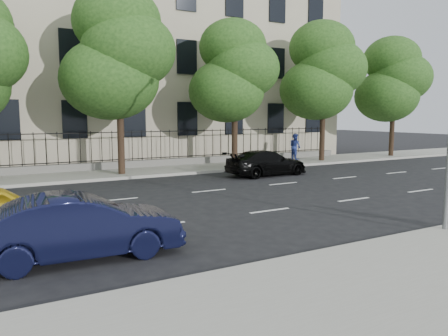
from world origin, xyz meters
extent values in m
plane|color=black|center=(0.00, 0.00, 0.00)|extent=(120.00, 120.00, 0.00)
cube|color=gray|center=(0.00, -4.00, 0.07)|extent=(60.00, 4.00, 0.15)
cube|color=gray|center=(0.00, 14.00, 0.07)|extent=(60.00, 4.00, 0.15)
cube|color=#BBB194|center=(0.00, 23.00, 9.00)|extent=(34.00, 12.00, 18.00)
cube|color=slate|center=(0.00, 15.70, 0.35)|extent=(30.00, 0.50, 0.40)
cube|color=black|center=(0.00, 15.70, 0.65)|extent=(28.80, 0.05, 0.05)
cube|color=black|center=(0.00, 15.70, 2.25)|extent=(28.80, 0.05, 0.05)
cylinder|color=#382619|center=(-2.00, 13.20, 1.81)|extent=(0.36, 0.36, 3.32)
ellipsoid|color=#1C4115|center=(-2.40, 13.50, 5.09)|extent=(5.13, 5.13, 4.21)
ellipsoid|color=#1C4115|center=(-1.50, 13.00, 6.58)|extent=(4.86, 4.86, 4.00)
ellipsoid|color=#1C4115|center=(-1.90, 13.60, 8.06)|extent=(4.59, 4.59, 3.78)
cylinder|color=#382619|center=(5.00, 13.20, 1.69)|extent=(0.36, 0.36, 3.08)
ellipsoid|color=#1C4115|center=(4.60, 13.50, 4.67)|extent=(4.56, 4.56, 3.74)
ellipsoid|color=#1C4115|center=(5.50, 13.00, 5.99)|extent=(4.32, 4.32, 3.55)
ellipsoid|color=#1C4115|center=(5.10, 13.60, 7.31)|extent=(4.08, 4.08, 3.36)
cylinder|color=#382619|center=(12.00, 13.20, 1.76)|extent=(0.36, 0.36, 3.22)
ellipsoid|color=#1C4115|center=(11.60, 13.50, 4.93)|extent=(4.94, 4.94, 4.06)
ellipsoid|color=#1C4115|center=(12.50, 13.00, 6.36)|extent=(4.68, 4.68, 3.85)
ellipsoid|color=#1C4115|center=(12.10, 13.60, 7.79)|extent=(4.42, 4.42, 3.64)
cylinder|color=#382619|center=(19.00, 13.20, 1.65)|extent=(0.36, 0.36, 3.01)
ellipsoid|color=#1C4115|center=(18.60, 13.50, 4.66)|extent=(4.75, 4.75, 3.90)
ellipsoid|color=#1C4115|center=(19.50, 13.00, 6.04)|extent=(4.50, 4.50, 3.70)
ellipsoid|color=#1C4115|center=(19.10, 13.60, 7.41)|extent=(4.25, 4.25, 3.50)
imported|color=black|center=(-6.68, 0.53, 0.75)|extent=(4.62, 1.82, 1.50)
imported|color=black|center=(4.94, 9.73, 0.68)|extent=(4.80, 2.14, 1.37)
imported|color=navy|center=(10.74, 14.53, 1.06)|extent=(0.70, 0.89, 1.81)
camera|label=1|loc=(-8.60, -9.52, 3.29)|focal=35.00mm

